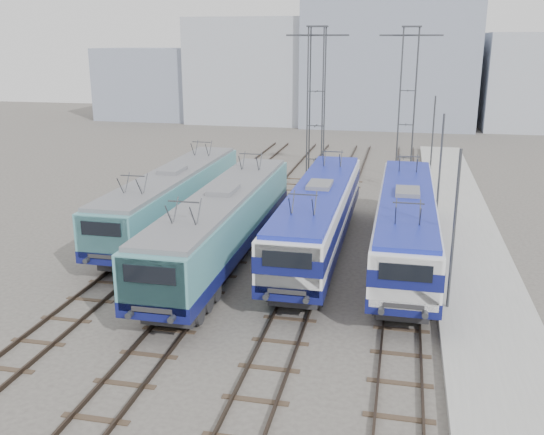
% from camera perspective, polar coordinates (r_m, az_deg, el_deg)
% --- Properties ---
extents(ground, '(160.00, 160.00, 0.00)m').
position_cam_1_polar(ground, '(25.76, -3.29, -9.09)').
color(ground, '#514C47').
extents(platform, '(4.00, 70.00, 0.30)m').
position_cam_1_polar(platform, '(32.51, 18.35, -4.12)').
color(platform, '#9E9E99').
rests_on(platform, ground).
extents(locomotive_far_left, '(2.83, 17.86, 3.36)m').
position_cam_1_polar(locomotive_far_left, '(36.21, -9.36, 2.02)').
color(locomotive_far_left, '#0E1350').
rests_on(locomotive_far_left, ground).
extents(locomotive_center_left, '(2.93, 18.52, 3.49)m').
position_cam_1_polar(locomotive_center_left, '(30.50, -4.67, -0.38)').
color(locomotive_center_left, '#0E1350').
rests_on(locomotive_center_left, ground).
extents(locomotive_center_right, '(2.86, 18.08, 3.40)m').
position_cam_1_polar(locomotive_center_right, '(32.00, 4.42, 0.44)').
color(locomotive_center_right, '#0E1350').
rests_on(locomotive_center_right, ground).
extents(locomotive_far_right, '(2.84, 17.94, 3.37)m').
position_cam_1_polar(locomotive_far_right, '(31.33, 12.48, -0.29)').
color(locomotive_far_right, '#0E1350').
rests_on(locomotive_far_right, ground).
extents(catenary_tower_west, '(4.50, 1.20, 12.00)m').
position_cam_1_polar(catenary_tower_west, '(45.06, 4.17, 10.68)').
color(catenary_tower_west, '#3F4247').
rests_on(catenary_tower_west, ground).
extents(catenary_tower_east, '(4.50, 1.20, 12.00)m').
position_cam_1_polar(catenary_tower_east, '(46.59, 12.60, 10.52)').
color(catenary_tower_east, '#3F4247').
rests_on(catenary_tower_east, ground).
extents(mast_front, '(0.12, 0.12, 7.00)m').
position_cam_1_polar(mast_front, '(25.62, 16.72, -1.50)').
color(mast_front, '#3F4247').
rests_on(mast_front, ground).
extents(mast_mid, '(0.12, 0.12, 7.00)m').
position_cam_1_polar(mast_mid, '(37.23, 15.49, 4.04)').
color(mast_mid, '#3F4247').
rests_on(mast_mid, ground).
extents(mast_rear, '(0.12, 0.12, 7.00)m').
position_cam_1_polar(mast_rear, '(49.02, 14.85, 6.93)').
color(mast_rear, '#3F4247').
rests_on(mast_rear, ground).
extents(building_west, '(18.00, 12.00, 14.00)m').
position_cam_1_polar(building_west, '(86.90, -1.33, 13.65)').
color(building_west, '#A4ABB7').
rests_on(building_west, ground).
extents(building_center, '(22.00, 14.00, 18.00)m').
position_cam_1_polar(building_center, '(84.44, 11.03, 14.65)').
color(building_center, '#838DA3').
rests_on(building_center, ground).
extents(building_far_west, '(14.00, 10.00, 10.00)m').
position_cam_1_polar(building_far_west, '(92.09, -11.28, 12.26)').
color(building_far_west, '#838DA3').
rests_on(building_far_west, ground).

